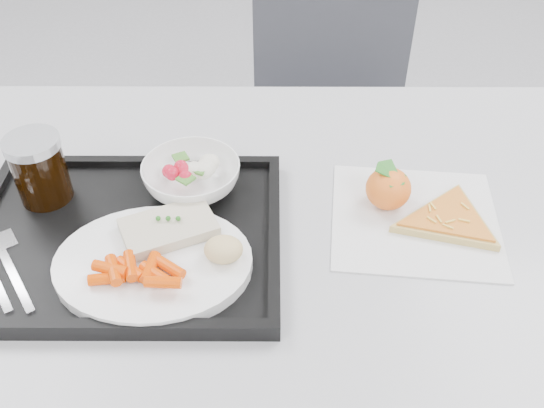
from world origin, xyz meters
name	(u,v)px	position (x,y,z in m)	size (l,w,h in m)	color
table	(256,253)	(0.00, 0.30, 0.68)	(1.20, 0.80, 0.75)	silver
chair	(333,98)	(0.18, 1.00, 0.54)	(0.44, 0.44, 0.93)	#38393F
tray	(126,238)	(-0.19, 0.26, 0.76)	(0.45, 0.35, 0.03)	black
dinner_plate	(153,263)	(-0.14, 0.19, 0.77)	(0.27, 0.27, 0.02)	white
fish_fillet	(169,228)	(-0.12, 0.24, 0.79)	(0.15, 0.12, 0.02)	beige
bread_roll	(223,249)	(-0.04, 0.20, 0.80)	(0.06, 0.05, 0.03)	#F2B985
salad_bowl	(192,177)	(-0.10, 0.36, 0.79)	(0.15, 0.15, 0.05)	white
cola_glass	(39,168)	(-0.32, 0.34, 0.82)	(0.08, 0.08, 0.11)	black
napkin	(415,219)	(0.24, 0.31, 0.75)	(0.27, 0.26, 0.00)	silver
tangerine	(388,188)	(0.20, 0.34, 0.79)	(0.08, 0.08, 0.07)	#D9591D
pizza_slice	(449,220)	(0.29, 0.30, 0.76)	(0.22, 0.22, 0.02)	#E39D70
carrot_pile	(137,271)	(-0.15, 0.16, 0.79)	(0.13, 0.07, 0.02)	#E34201
salad_contents	(195,169)	(-0.09, 0.37, 0.80)	(0.09, 0.08, 0.03)	red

